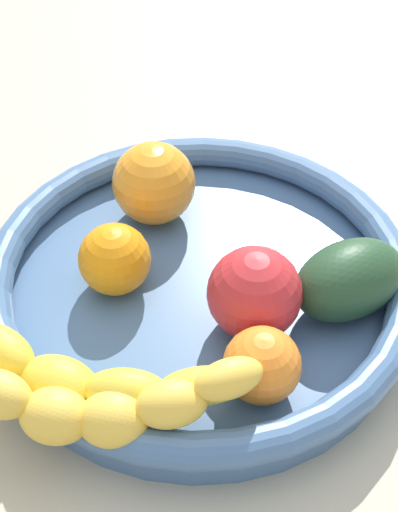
{
  "coord_description": "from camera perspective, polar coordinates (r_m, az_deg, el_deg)",
  "views": [
    {
      "loc": [
        35.67,
        16.14,
        46.77
      ],
      "look_at": [
        0.0,
        0.0,
        8.24
      ],
      "focal_mm": 53.45,
      "sensor_mm": 36.0,
      "label": 1
    }
  ],
  "objects": [
    {
      "name": "banana_draped_left",
      "position": [
        0.5,
        -10.04,
        -8.28
      ],
      "size": [
        7.16,
        23.66,
        4.63
      ],
      "color": "yellow",
      "rests_on": "fruit_bowl"
    },
    {
      "name": "banana_draped_right",
      "position": [
        0.47,
        -8.55,
        -10.7
      ],
      "size": [
        10.18,
        20.81,
        5.07
      ],
      "color": "yellow",
      "rests_on": "fruit_bowl"
    },
    {
      "name": "orange_front",
      "position": [
        0.56,
        -6.33,
        -0.24
      ],
      "size": [
        5.33,
        5.33,
        5.33
      ],
      "primitive_type": "sphere",
      "color": "orange",
      "rests_on": "fruit_bowl"
    },
    {
      "name": "tomato_red",
      "position": [
        0.52,
        4.17,
        -2.82
      ],
      "size": [
        6.59,
        6.59,
        6.59
      ],
      "primitive_type": "sphere",
      "color": "red",
      "rests_on": "fruit_bowl"
    },
    {
      "name": "orange_mid_right",
      "position": [
        0.49,
        4.74,
        -8.16
      ],
      "size": [
        5.1,
        5.1,
        5.1
      ],
      "primitive_type": "sphere",
      "color": "orange",
      "rests_on": "fruit_bowl"
    },
    {
      "name": "fruit_bowl",
      "position": [
        0.57,
        0.0,
        -2.03
      ],
      "size": [
        32.26,
        32.26,
        4.7
      ],
      "color": "#486D9A",
      "rests_on": "kitchen_counter"
    },
    {
      "name": "orange_mid_left",
      "position": [
        0.61,
        -3.4,
        5.46
      ],
      "size": [
        6.64,
        6.64,
        6.64
      ],
      "primitive_type": "sphere",
      "color": "orange",
      "rests_on": "fruit_bowl"
    },
    {
      "name": "kitchen_counter",
      "position": [
        0.6,
        0.0,
        -4.6
      ],
      "size": [
        120.0,
        120.0,
        3.0
      ],
      "primitive_type": "cube",
      "color": "#B7AF95",
      "rests_on": "ground"
    },
    {
      "name": "avocado_dark",
      "position": [
        0.55,
        11.18,
        -1.74
      ],
      "size": [
        10.25,
        9.68,
        5.5
      ],
      "primitive_type": "ellipsoid",
      "rotation": [
        0.0,
        0.0,
        5.64
      ],
      "color": "#244629",
      "rests_on": "fruit_bowl"
    }
  ]
}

